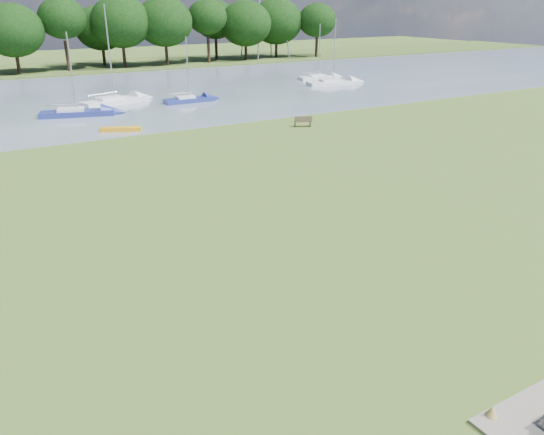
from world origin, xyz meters
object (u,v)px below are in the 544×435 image
sailboat_1 (114,99)px  sailboat_3 (318,76)px  sailboat_0 (189,98)px  kayak (121,129)px  sailboat_4 (333,81)px  riverbank_bench (303,121)px  sailboat_5 (76,111)px

sailboat_1 → sailboat_3: size_ratio=1.35×
sailboat_0 → sailboat_3: bearing=18.8°
kayak → sailboat_4: sailboat_4 is taller
riverbank_bench → sailboat_3: sailboat_3 is taller
sailboat_0 → sailboat_4: 20.80m
sailboat_1 → sailboat_4: sailboat_1 is taller
sailboat_4 → sailboat_0: bearing=-163.5°
riverbank_bench → sailboat_1: 21.49m
sailboat_1 → sailboat_5: 6.31m
sailboat_0 → sailboat_3: 23.34m
sailboat_1 → sailboat_5: size_ratio=1.31×
riverbank_bench → sailboat_0: 16.14m
riverbank_bench → kayak: bearing=-179.3°
sailboat_3 → riverbank_bench: bearing=-124.0°
riverbank_bench → sailboat_5: 21.04m
kayak → sailboat_3: bearing=53.2°
kayak → sailboat_0: size_ratio=0.49×
sailboat_3 → sailboat_5: 34.88m
kayak → sailboat_0: sailboat_0 is taller
sailboat_1 → sailboat_3: (28.99, 5.09, -0.12)m
sailboat_5 → kayak: bearing=-62.0°
riverbank_bench → sailboat_3: (18.02, 23.57, -0.02)m
sailboat_3 → sailboat_0: bearing=-156.7°
riverbank_bench → sailboat_5: size_ratio=0.21×
sailboat_4 → sailboat_5: 32.52m
riverbank_bench → sailboat_1: sailboat_1 is taller
kayak → sailboat_1: size_ratio=0.34×
kayak → sailboat_4: bearing=46.5°
riverbank_bench → sailboat_3: size_ratio=0.22×
riverbank_bench → sailboat_0: size_ratio=0.24×
sailboat_0 → sailboat_3: sailboat_3 is taller
sailboat_3 → sailboat_1: bearing=-166.6°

